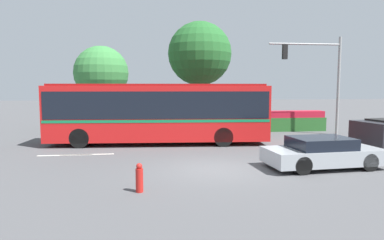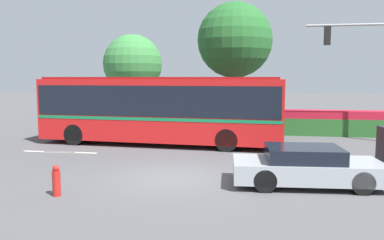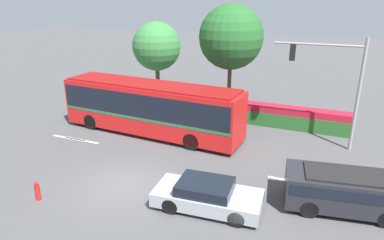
{
  "view_description": "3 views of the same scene",
  "coord_description": "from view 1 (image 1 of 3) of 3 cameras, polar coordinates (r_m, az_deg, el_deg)",
  "views": [
    {
      "loc": [
        -2.35,
        -12.25,
        3.06
      ],
      "look_at": [
        -0.27,
        5.54,
        1.32
      ],
      "focal_mm": 31.63,
      "sensor_mm": 36.0,
      "label": 1
    },
    {
      "loc": [
        2.67,
        -12.11,
        3.23
      ],
      "look_at": [
        -0.01,
        3.33,
        1.52
      ],
      "focal_mm": 36.67,
      "sensor_mm": 36.0,
      "label": 2
    },
    {
      "loc": [
        8.17,
        -11.49,
        8.14
      ],
      "look_at": [
        1.23,
        4.9,
        1.73
      ],
      "focal_mm": 31.94,
      "sensor_mm": 36.0,
      "label": 3
    }
  ],
  "objects": [
    {
      "name": "ground_plane",
      "position": [
        12.84,
        4.11,
        -8.27
      ],
      "size": [
        140.0,
        140.0,
        0.0
      ],
      "primitive_type": "plane",
      "color": "#4C4C4F"
    },
    {
      "name": "city_bus",
      "position": [
        18.35,
        -5.69,
        1.71
      ],
      "size": [
        11.79,
        3.21,
        3.24
      ],
      "rotation": [
        0.0,
        0.0,
        3.08
      ],
      "color": "red",
      "rests_on": "ground"
    },
    {
      "name": "sedan_foreground",
      "position": [
        13.87,
        21.12,
        -5.18
      ],
      "size": [
        4.5,
        2.24,
        1.17
      ],
      "rotation": [
        0.0,
        0.0,
        0.08
      ],
      "color": "#9EA3A8",
      "rests_on": "ground"
    },
    {
      "name": "traffic_light_pole",
      "position": [
        23.18,
        21.07,
        7.62
      ],
      "size": [
        4.74,
        0.24,
        6.24
      ],
      "rotation": [
        0.0,
        0.0,
        3.14
      ],
      "color": "gray",
      "rests_on": "ground"
    },
    {
      "name": "flowering_hedge",
      "position": [
        23.84,
        9.62,
        -0.25
      ],
      "size": [
        10.8,
        1.04,
        1.4
      ],
      "color": "#286028",
      "rests_on": "ground"
    },
    {
      "name": "street_tree_left",
      "position": [
        27.35,
        -15.04,
        7.63
      ],
      "size": [
        4.17,
        4.17,
        6.25
      ],
      "color": "brown",
      "rests_on": "ground"
    },
    {
      "name": "street_tree_centre",
      "position": [
        24.95,
        1.3,
        11.09
      ],
      "size": [
        4.59,
        4.59,
        7.79
      ],
      "color": "brown",
      "rests_on": "ground"
    },
    {
      "name": "fire_hydrant",
      "position": [
        10.13,
        -8.86,
        -9.69
      ],
      "size": [
        0.22,
        0.22,
        0.86
      ],
      "color": "red",
      "rests_on": "ground"
    },
    {
      "name": "lane_stripe_near",
      "position": [
        18.46,
        24.25,
        -4.48
      ],
      "size": [
        2.4,
        0.16,
        0.01
      ],
      "primitive_type": "cube",
      "color": "silver",
      "rests_on": "ground"
    },
    {
      "name": "lane_stripe_mid",
      "position": [
        16.37,
        -20.65,
        -5.58
      ],
      "size": [
        2.4,
        0.16,
        0.01
      ],
      "primitive_type": "cube",
      "color": "silver",
      "rests_on": "ground"
    },
    {
      "name": "lane_stripe_far",
      "position": [
        16.22,
        -17.27,
        -5.57
      ],
      "size": [
        2.4,
        0.16,
        0.01
      ],
      "primitive_type": "cube",
      "color": "silver",
      "rests_on": "ground"
    }
  ]
}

